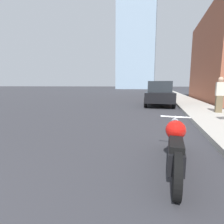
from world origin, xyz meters
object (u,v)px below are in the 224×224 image
at_px(parked_car_black, 159,94).
at_px(pedestrian, 220,94).
at_px(motorcycle, 175,145).
at_px(parked_car_blue, 158,90).
at_px(parked_car_white, 159,88).

distance_m(parked_car_black, pedestrian, 4.54).
height_order(parked_car_black, pedestrian, pedestrian).
xyz_separation_m(motorcycle, parked_car_black, (-0.22, 9.90, 0.46)).
height_order(motorcycle, pedestrian, pedestrian).
xyz_separation_m(parked_car_blue, parked_car_white, (0.20, 10.71, -0.02)).
bearing_deg(motorcycle, pedestrian, 71.44).
bearing_deg(parked_car_white, pedestrian, -89.80).
bearing_deg(parked_car_blue, parked_car_black, -89.36).
distance_m(parked_car_blue, pedestrian, 16.59).
height_order(parked_car_blue, pedestrian, pedestrian).
height_order(parked_car_black, parked_car_white, parked_car_black).
xyz_separation_m(parked_car_white, pedestrian, (2.66, -27.04, 0.21)).
relative_size(motorcycle, parked_car_blue, 0.55).
distance_m(motorcycle, parked_car_black, 9.91).
height_order(motorcycle, parked_car_white, parked_car_white).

